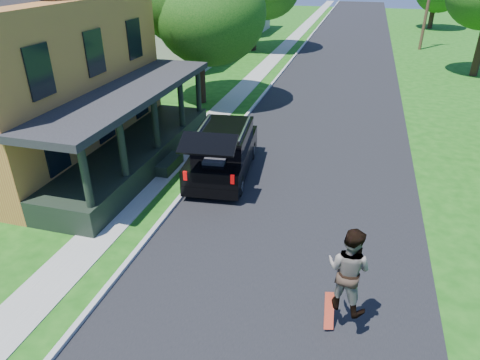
# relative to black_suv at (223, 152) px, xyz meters

# --- Properties ---
(ground) EXTENTS (140.00, 140.00, 0.00)m
(ground) POSITION_rel_black_suv_xyz_m (3.20, -6.22, -0.93)
(ground) COLOR #154E0F
(ground) RESTS_ON ground
(street) EXTENTS (8.00, 120.00, 0.02)m
(street) POSITION_rel_black_suv_xyz_m (3.20, 13.78, -0.93)
(street) COLOR black
(street) RESTS_ON ground
(curb) EXTENTS (0.15, 120.00, 0.12)m
(curb) POSITION_rel_black_suv_xyz_m (-0.85, 13.78, -0.93)
(curb) COLOR #AAAAA4
(curb) RESTS_ON ground
(sidewalk) EXTENTS (1.30, 120.00, 0.03)m
(sidewalk) POSITION_rel_black_suv_xyz_m (-2.40, 13.78, -0.93)
(sidewalk) COLOR gray
(sidewalk) RESTS_ON ground
(front_walk) EXTENTS (6.50, 1.20, 0.03)m
(front_walk) POSITION_rel_black_suv_xyz_m (-6.30, -0.22, -0.93)
(front_walk) COLOR gray
(front_walk) RESTS_ON ground
(neighbor_house_mid) EXTENTS (12.78, 12.78, 8.30)m
(neighbor_house_mid) POSITION_rel_black_suv_xyz_m (-10.30, 17.78, 3.26)
(neighbor_house_mid) COLOR #B2AB9D
(neighbor_house_mid) RESTS_ON ground
(black_suv) EXTENTS (2.52, 5.39, 2.43)m
(black_suv) POSITION_rel_black_suv_xyz_m (0.00, 0.00, 0.00)
(black_suv) COLOR black
(black_suv) RESTS_ON ground
(skateboarder) EXTENTS (1.20, 1.08, 2.02)m
(skateboarder) POSITION_rel_black_suv_xyz_m (4.94, -6.71, 0.75)
(skateboarder) COLOR black
(skateboarder) RESTS_ON ground
(skateboard) EXTENTS (0.28, 0.56, 0.73)m
(skateboard) POSITION_rel_black_suv_xyz_m (4.66, -6.71, -0.51)
(skateboard) COLOR red
(skateboard) RESTS_ON ground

